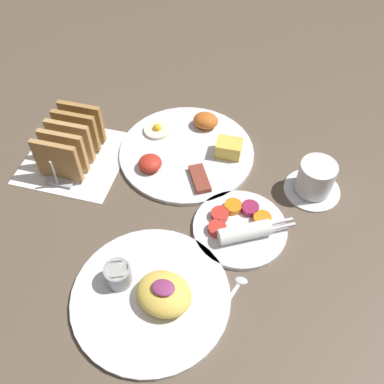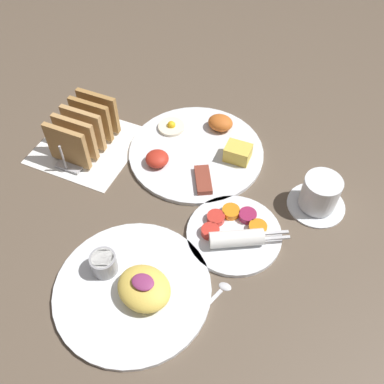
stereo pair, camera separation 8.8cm
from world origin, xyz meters
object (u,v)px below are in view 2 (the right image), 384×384
(coffee_cup, at_px, (319,195))
(plate_breakfast, at_px, (198,150))
(plate_foreground, at_px, (133,287))
(plate_condiments, at_px, (234,233))
(toast_rack, at_px, (84,129))

(coffee_cup, bearing_deg, plate_breakfast, 171.49)
(plate_breakfast, relative_size, plate_foreground, 1.09)
(plate_condiments, bearing_deg, toast_rack, 166.01)
(plate_breakfast, height_order, plate_condiments, plate_breakfast)
(toast_rack, distance_m, coffee_cup, 0.53)
(plate_breakfast, height_order, coffee_cup, coffee_cup)
(plate_condiments, relative_size, toast_rack, 1.10)
(plate_condiments, height_order, plate_foreground, plate_foreground)
(plate_foreground, height_order, toast_rack, toast_rack)
(plate_foreground, bearing_deg, plate_condiments, 55.76)
(plate_breakfast, height_order, plate_foreground, plate_foreground)
(plate_foreground, xyz_separation_m, toast_rack, (-0.28, 0.28, 0.04))
(toast_rack, bearing_deg, coffee_cup, 4.32)
(plate_condiments, xyz_separation_m, toast_rack, (-0.40, 0.10, 0.04))
(plate_condiments, relative_size, coffee_cup, 1.66)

